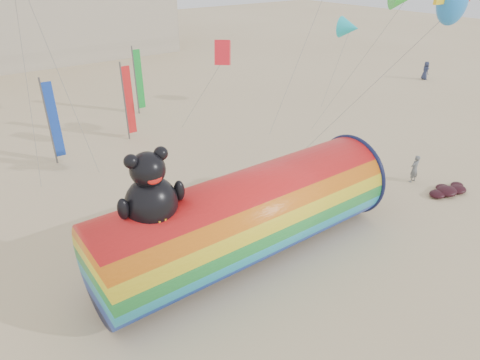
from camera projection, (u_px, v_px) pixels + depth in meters
ground at (251, 245)px, 18.58m from camera, size 160.00×160.00×0.00m
windsock_assembly at (247, 214)px, 17.17m from camera, size 12.76×3.89×5.88m
kite_handler at (414, 169)px, 23.36m from camera, size 0.59×0.39×1.58m
fabric_bundle at (448, 190)px, 22.51m from camera, size 2.62×1.35×0.41m
festival_banners at (110, 99)px, 28.52m from camera, size 8.47×5.59×5.20m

